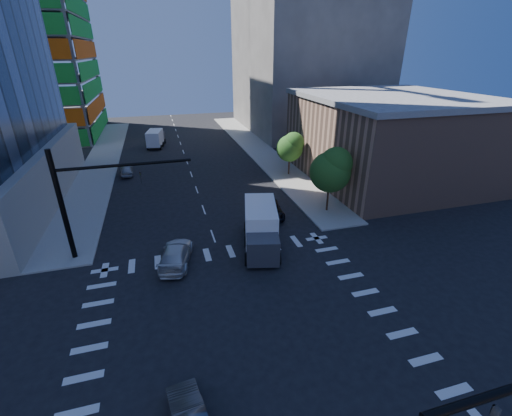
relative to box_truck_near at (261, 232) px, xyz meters
name	(u,v)px	position (x,y,z in m)	size (l,w,h in m)	color
ground	(246,329)	(-3.66, -8.84, -1.56)	(160.00, 160.00, 0.00)	black
road_markings	(246,329)	(-3.66, -8.84, -1.55)	(20.00, 20.00, 0.01)	silver
sidewalk_ne	(258,149)	(8.84, 31.16, -1.48)	(5.00, 60.00, 0.15)	gray
sidewalk_nw	(102,161)	(-16.16, 31.16, -1.48)	(5.00, 60.00, 0.15)	gray
commercial_building	(389,137)	(21.34, 13.16, 3.75)	(20.50, 22.50, 10.60)	#9D735B
bg_building_ne	(305,59)	(23.34, 46.16, 12.44)	(24.00, 30.00, 28.00)	#5D5754
signal_mast_nw	(81,194)	(-13.66, 2.66, 3.93)	(10.20, 0.40, 9.00)	black
tree_south	(332,169)	(8.97, 5.07, 3.13)	(4.16, 4.16, 6.82)	#382316
tree_north	(291,147)	(9.27, 17.07, 2.43)	(3.54, 3.52, 5.78)	#382316
car_nb_far	(271,210)	(2.80, 5.83, -0.89)	(2.22, 4.82, 1.34)	black
car_sb_near	(176,254)	(-7.18, -0.31, -0.77)	(2.20, 5.42, 1.57)	silver
car_sb_mid	(126,170)	(-12.16, 23.35, -0.87)	(1.64, 4.07, 1.39)	#9B9DA2
box_truck_near	(261,232)	(0.00, 0.00, 0.00)	(4.39, 7.21, 3.52)	black
box_truck_far	(156,139)	(-7.86, 38.11, -0.24)	(3.44, 6.02, 2.97)	black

